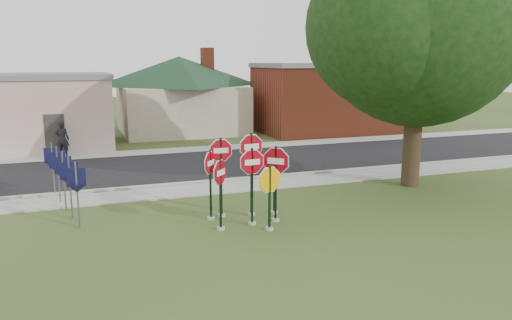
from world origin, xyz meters
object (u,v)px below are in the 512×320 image
object	(u,v)px
stop_sign_yellow	(270,190)
pedestrian	(62,139)
oak_tree	(420,20)
stop_sign_left	(220,185)
stop_sign_center	(252,176)

from	to	relation	value
stop_sign_yellow	pedestrian	bearing A→B (deg)	112.91
oak_tree	stop_sign_left	bearing A→B (deg)	-163.08
stop_sign_center	stop_sign_left	distance (m)	1.04
stop_sign_left	oak_tree	world-z (taller)	oak_tree
stop_sign_center	stop_sign_yellow	bearing A→B (deg)	-63.21
stop_sign_center	stop_sign_yellow	size ratio (longest dim) A/B	1.21
stop_sign_left	pedestrian	xyz separation A→B (m)	(-4.55, 13.44, -0.38)
stop_sign_left	oak_tree	xyz separation A→B (m)	(8.58, 2.61, 5.03)
stop_sign_yellow	pedestrian	distance (m)	15.13
pedestrian	stop_sign_left	bearing A→B (deg)	125.36
stop_sign_left	stop_sign_yellow	bearing A→B (deg)	-20.33
oak_tree	stop_sign_yellow	bearing A→B (deg)	-156.78
stop_sign_left	oak_tree	bearing A→B (deg)	16.92
stop_sign_center	oak_tree	size ratio (longest dim) A/B	0.21
stop_sign_yellow	pedestrian	size ratio (longest dim) A/B	1.12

